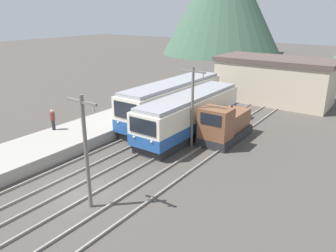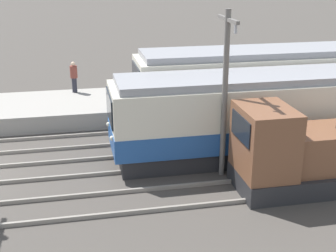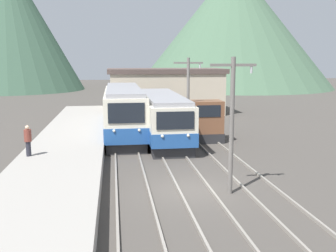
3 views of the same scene
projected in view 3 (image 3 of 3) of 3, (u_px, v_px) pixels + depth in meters
ground_plane at (190, 190)px, 17.98m from camera, size 200.00×200.00×0.00m
platform_left at (48, 187)px, 17.06m from camera, size 4.50×54.00×0.83m
track_left at (133, 191)px, 17.62m from camera, size 1.54×60.00×0.14m
track_center at (194, 188)px, 18.00m from camera, size 1.54×60.00×0.14m
track_right at (257, 186)px, 18.40m from camera, size 1.54×60.00×0.14m
commuter_train_left at (124, 114)px, 30.20m from camera, size 2.84×12.77×3.81m
commuter_train_center at (162, 119)px, 29.01m from camera, size 2.84×12.27×3.38m
shunting_locomotive at (201, 122)px, 29.79m from camera, size 2.40×5.35×3.00m
catenary_mast_near at (232, 120)px, 16.99m from camera, size 2.00×0.20×6.03m
catenary_mast_mid at (188, 98)px, 26.83m from camera, size 2.00×0.20×6.03m
person_on_platform at (28, 139)px, 20.75m from camera, size 0.38×0.38×1.65m
station_building at (166, 91)px, 43.27m from camera, size 12.60×6.30×4.92m
mountain_backdrop at (167, 25)px, 80.42m from camera, size 80.03×41.58×25.87m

